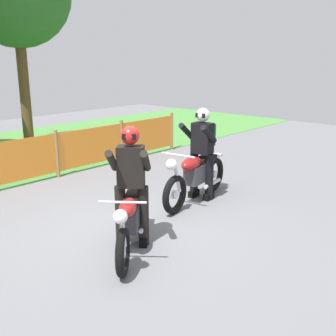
{
  "coord_description": "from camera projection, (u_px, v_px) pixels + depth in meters",
  "views": [
    {
      "loc": [
        -3.87,
        -4.49,
        2.58
      ],
      "look_at": [
        0.68,
        -0.35,
        0.9
      ],
      "focal_mm": 43.98,
      "sensor_mm": 36.0,
      "label": 1
    }
  ],
  "objects": [
    {
      "name": "ground",
      "position": [
        122.0,
        229.0,
        6.36
      ],
      "size": [
        24.0,
        24.0,
        0.02
      ],
      "primitive_type": "cube",
      "color": "slate"
    },
    {
      "name": "barrier_fence",
      "position": [
        17.0,
        161.0,
        8.26
      ],
      "size": [
        9.43,
        0.08,
        1.05
      ],
      "color": "olive",
      "rests_on": "ground"
    },
    {
      "name": "motorcycle_lead",
      "position": [
        130.0,
        220.0,
        5.53
      ],
      "size": [
        1.57,
        1.32,
        0.92
      ],
      "rotation": [
        0.0,
        0.0,
        -2.45
      ],
      "color": "black",
      "rests_on": "ground"
    },
    {
      "name": "motorcycle_trailing",
      "position": [
        196.0,
        176.0,
        7.43
      ],
      "size": [
        2.12,
        0.65,
        1.01
      ],
      "rotation": [
        0.0,
        0.0,
        -2.98
      ],
      "color": "black",
      "rests_on": "ground"
    },
    {
      "name": "rider_lead",
      "position": [
        131.0,
        183.0,
        5.58
      ],
      "size": [
        0.73,
        0.73,
        1.69
      ],
      "rotation": [
        0.0,
        0.0,
        -2.45
      ],
      "color": "black",
      "rests_on": "ground"
    },
    {
      "name": "rider_trailing",
      "position": [
        202.0,
        148.0,
        7.49
      ],
      "size": [
        0.73,
        0.61,
        1.69
      ],
      "rotation": [
        0.0,
        0.0,
        -2.98
      ],
      "color": "black",
      "rests_on": "ground"
    }
  ]
}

